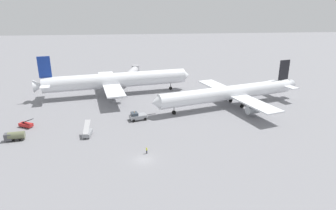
{
  "coord_description": "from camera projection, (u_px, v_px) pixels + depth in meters",
  "views": [
    {
      "loc": [
        -1.2,
        -59.79,
        33.85
      ],
      "look_at": [
        8.59,
        26.12,
        4.0
      ],
      "focal_mm": 31.25,
      "sensor_mm": 36.0,
      "label": 1
    }
  ],
  "objects": [
    {
      "name": "pushback_tug",
      "position": [
        138.0,
        116.0,
        90.09
      ],
      "size": [
        8.39,
        4.38,
        2.82
      ],
      "color": "gray",
      "rests_on": "ground"
    },
    {
      "name": "gse_fuel_bowser_stubby",
      "position": [
        14.0,
        136.0,
        76.34
      ],
      "size": [
        5.12,
        2.57,
        2.4
      ],
      "color": "#666B4C",
      "rests_on": "ground"
    },
    {
      "name": "ground_crew_wing_walker_right",
      "position": [
        147.0,
        150.0,
        69.76
      ],
      "size": [
        0.36,
        0.5,
        1.7
      ],
      "color": "black",
      "rests_on": "ground"
    },
    {
      "name": "jet_bridge",
      "position": [
        132.0,
        73.0,
        135.68
      ],
      "size": [
        8.09,
        22.76,
        5.62
      ],
      "color": "#B7B7BC",
      "rests_on": "ground"
    },
    {
      "name": "ground_plane",
      "position": [
        144.0,
        159.0,
        67.33
      ],
      "size": [
        600.0,
        600.0,
        0.0
      ],
      "primitive_type": "plane",
      "color": "gray"
    },
    {
      "name": "airliner_at_gate_left",
      "position": [
        116.0,
        80.0,
        114.29
      ],
      "size": [
        60.33,
        39.96,
        16.34
      ],
      "color": "white",
      "rests_on": "ground"
    },
    {
      "name": "gse_belt_loader_portside",
      "position": [
        26.0,
        124.0,
        84.8
      ],
      "size": [
        4.93,
        3.46,
        3.02
      ],
      "color": "red",
      "rests_on": "ground"
    },
    {
      "name": "gse_stair_truck_yellow",
      "position": [
        87.0,
        132.0,
        79.09
      ],
      "size": [
        2.35,
        4.76,
        4.06
      ],
      "color": "gray",
      "rests_on": "ground"
    },
    {
      "name": "airliner_being_pushed",
      "position": [
        230.0,
        93.0,
        101.21
      ],
      "size": [
        55.7,
        41.46,
        14.61
      ],
      "color": "white",
      "rests_on": "ground"
    }
  ]
}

